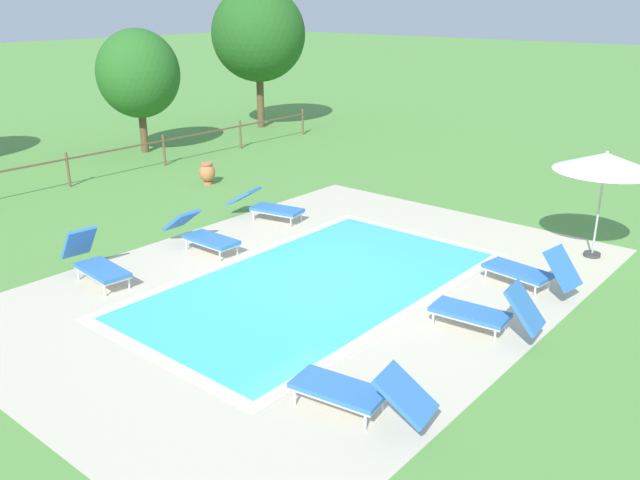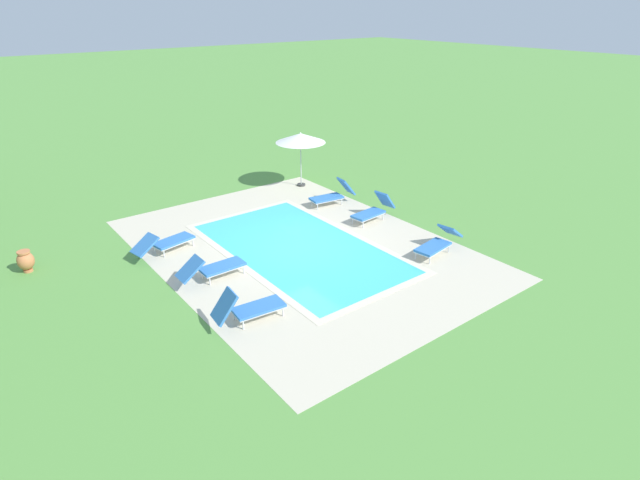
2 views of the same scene
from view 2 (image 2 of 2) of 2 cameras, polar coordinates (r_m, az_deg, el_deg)
The scene contains 12 objects.
ground_plane at distance 16.77m, azimuth -2.33°, elevation -0.87°, with size 160.00×160.00×0.00m, color #599342.
pool_deck_paving at distance 16.77m, azimuth -2.33°, elevation -0.85°, with size 12.16×8.75×0.01m, color beige.
swimming_pool_water at distance 16.77m, azimuth -2.33°, elevation -0.85°, with size 7.42×4.01×0.01m, color #42CCD6.
pool_coping_rim at distance 16.76m, azimuth -2.33°, elevation -0.84°, with size 7.90×4.49×0.01m.
sun_lounger_north_near_steps at distance 12.97m, azimuth -7.95°, elevation -7.50°, with size 0.78×1.89×1.00m.
sun_lounger_north_mid at distance 16.69m, azimuth 13.06°, elevation -0.27°, with size 0.90×2.08×0.82m.
sun_lounger_north_far at distance 17.03m, azimuth -16.89°, elevation -0.24°, with size 0.99×2.12×0.77m.
sun_lounger_north_end at distance 18.86m, azimuth 5.97°, elevation 3.35°, with size 0.79×1.91×0.99m.
sun_lounger_south_near_corner at distance 15.06m, azimuth -11.85°, elevation -3.03°, with size 0.61×2.01×0.83m.
sun_lounger_south_mid at distance 20.30m, azimuth 1.38°, elevation 5.08°, with size 0.84×1.92×0.99m.
patio_umbrella_open_foreground at distance 21.98m, azimuth -2.19°, elevation 11.30°, with size 2.13×2.13×2.36m.
terracotta_urn_near_fence at distance 17.48m, azimuth -30.05°, elevation -2.00°, with size 0.48×0.48×0.68m.
Camera 2 is at (-12.35, 8.66, 7.32)m, focal length 28.62 mm.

